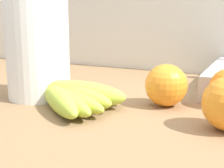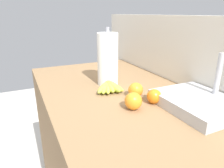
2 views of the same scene
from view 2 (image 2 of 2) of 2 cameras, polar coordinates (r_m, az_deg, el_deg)
The scene contains 7 objects.
wall_back at distance 1.34m, azimuth 19.61°, elevation -11.64°, with size 1.96×0.06×1.30m, color silver.
banana_bunch at distance 1.08m, azimuth -0.87°, elevation -0.71°, with size 0.18×0.16×0.04m.
orange_center at distance 0.87m, azimuth 6.00°, elevation -4.76°, with size 0.08×0.08×0.08m, color orange.
orange_far_right at distance 0.94m, azimuth 11.74°, elevation -3.42°, with size 0.07×0.07×0.07m, color orange.
orange_back_left at distance 1.00m, azimuth 6.59°, elevation -1.62°, with size 0.07×0.07×0.07m, color orange.
paper_towel_roll at distance 1.14m, azimuth -1.22°, elevation 6.93°, with size 0.12×0.12×0.32m.
sink_basin at distance 0.96m, azimuth 23.01°, elevation -4.61°, with size 0.34×0.28×0.23m.
Camera 2 is at (0.79, -0.45, 1.31)m, focal length 32.62 mm.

